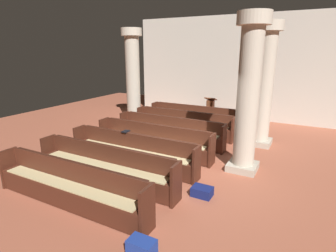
# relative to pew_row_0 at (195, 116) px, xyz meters

# --- Properties ---
(ground_plane) EXTENTS (19.20, 19.20, 0.00)m
(ground_plane) POSITION_rel_pew_row_0_xyz_m (1.05, -3.58, -0.47)
(ground_plane) COLOR #AD5B42
(back_wall) EXTENTS (10.00, 0.16, 4.50)m
(back_wall) POSITION_rel_pew_row_0_xyz_m (1.05, 2.50, 1.78)
(back_wall) COLOR beige
(back_wall) RESTS_ON ground
(pew_row_0) EXTENTS (3.76, 0.46, 0.88)m
(pew_row_0) POSITION_rel_pew_row_0_xyz_m (0.00, 0.00, 0.00)
(pew_row_0) COLOR #4C2316
(pew_row_0) RESTS_ON ground
(pew_row_1) EXTENTS (3.76, 0.46, 0.88)m
(pew_row_1) POSITION_rel_pew_row_0_xyz_m (0.00, -1.08, 0.00)
(pew_row_1) COLOR #4C2316
(pew_row_1) RESTS_ON ground
(pew_row_2) EXTENTS (3.76, 0.47, 0.88)m
(pew_row_2) POSITION_rel_pew_row_0_xyz_m (0.00, -2.15, 0.00)
(pew_row_2) COLOR #4C2316
(pew_row_2) RESTS_ON ground
(pew_row_3) EXTENTS (3.76, 0.46, 0.88)m
(pew_row_3) POSITION_rel_pew_row_0_xyz_m (0.00, -3.23, 0.00)
(pew_row_3) COLOR #4C2316
(pew_row_3) RESTS_ON ground
(pew_row_4) EXTENTS (3.76, 0.46, 0.88)m
(pew_row_4) POSITION_rel_pew_row_0_xyz_m (0.00, -4.31, 0.00)
(pew_row_4) COLOR #4C2316
(pew_row_4) RESTS_ON ground
(pew_row_5) EXTENTS (3.76, 0.47, 0.88)m
(pew_row_5) POSITION_rel_pew_row_0_xyz_m (0.00, -5.39, 0.00)
(pew_row_5) COLOR #4C2316
(pew_row_5) RESTS_ON ground
(pew_row_6) EXTENTS (3.76, 0.46, 0.88)m
(pew_row_6) POSITION_rel_pew_row_0_xyz_m (0.00, -6.46, 0.00)
(pew_row_6) COLOR #4C2316
(pew_row_6) RESTS_ON ground
(pillar_aisle_side) EXTENTS (0.83, 0.83, 3.87)m
(pillar_aisle_side) POSITION_rel_pew_row_0_xyz_m (2.66, -0.86, 1.54)
(pillar_aisle_side) COLOR #B6AD9A
(pillar_aisle_side) RESTS_ON ground
(pillar_far_side) EXTENTS (0.83, 0.83, 3.87)m
(pillar_far_side) POSITION_rel_pew_row_0_xyz_m (-2.61, -0.49, 1.54)
(pillar_far_side) COLOR #B6AD9A
(pillar_far_side) RESTS_ON ground
(pillar_aisle_rear) EXTENTS (0.79, 0.79, 3.87)m
(pillar_aisle_rear) POSITION_rel_pew_row_0_xyz_m (2.66, -3.12, 1.54)
(pillar_aisle_rear) COLOR #B6AD9A
(pillar_aisle_rear) RESTS_ON ground
(lectern) EXTENTS (0.48, 0.45, 1.08)m
(lectern) POSITION_rel_pew_row_0_xyz_m (0.22, 1.20, -0.02)
(lectern) COLOR brown
(lectern) RESTS_ON ground
(hymn_book) EXTENTS (0.15, 0.22, 0.03)m
(hymn_book) POSITION_rel_pew_row_0_xyz_m (-0.33, -4.12, 0.42)
(hymn_book) COLOR black
(hymn_book) RESTS_ON pew_row_4
(kneeler_box_navy) EXTENTS (0.43, 0.32, 0.20)m
(kneeler_box_navy) POSITION_rel_pew_row_0_xyz_m (2.21, -4.87, -0.37)
(kneeler_box_navy) COLOR navy
(kneeler_box_navy) RESTS_ON ground
(kneeler_box_blue) EXTENTS (0.42, 0.27, 0.27)m
(kneeler_box_blue) POSITION_rel_pew_row_0_xyz_m (2.04, -6.95, -0.34)
(kneeler_box_blue) COLOR navy
(kneeler_box_blue) RESTS_ON ground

